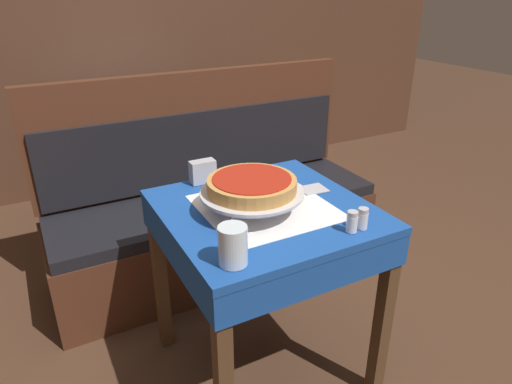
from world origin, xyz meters
TOP-DOWN VIEW (x-y plane):
  - ground_plane at (0.00, 0.00)m, footprint 14.00×14.00m
  - dining_table_front at (0.00, 0.00)m, footprint 0.71×0.71m
  - dining_table_rear at (-0.01, 1.64)m, footprint 0.82×0.82m
  - booth_bench at (0.13, 0.78)m, footprint 1.73×0.53m
  - back_wall_panel at (0.00, 2.23)m, footprint 6.00×0.04m
  - pizza_pan_stand at (-0.06, -0.01)m, footprint 0.36×0.36m
  - deep_dish_pizza at (-0.06, -0.01)m, footprint 0.31×0.31m
  - pizza_server at (0.16, 0.05)m, footprint 0.28×0.09m
  - water_glass_near at (-0.25, -0.27)m, footprint 0.08×0.08m
  - salt_shaker at (0.16, -0.28)m, footprint 0.04×0.04m
  - pepper_shaker at (0.20, -0.28)m, footprint 0.03×0.03m
  - napkin_holder at (-0.11, 0.31)m, footprint 0.10×0.05m
  - condiment_caddy at (0.10, 1.56)m, footprint 0.14×0.14m

SIDE VIEW (x-z plane):
  - ground_plane at x=0.00m, z-range 0.00..0.00m
  - booth_bench at x=0.13m, z-range -0.23..0.84m
  - dining_table_front at x=0.00m, z-range 0.27..1.02m
  - dining_table_rear at x=-0.01m, z-range 0.27..1.02m
  - pizza_server at x=0.16m, z-range 0.75..0.76m
  - salt_shaker at x=0.16m, z-range 0.75..0.82m
  - pepper_shaker at x=0.20m, z-range 0.75..0.82m
  - condiment_caddy at x=0.10m, z-range 0.72..0.86m
  - napkin_holder at x=-0.11m, z-range 0.75..0.84m
  - water_glass_near at x=-0.25m, z-range 0.75..0.86m
  - pizza_pan_stand at x=-0.06m, z-range 0.78..0.85m
  - deep_dish_pizza at x=-0.06m, z-range 0.82..0.87m
  - back_wall_panel at x=0.00m, z-range 0.00..2.40m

